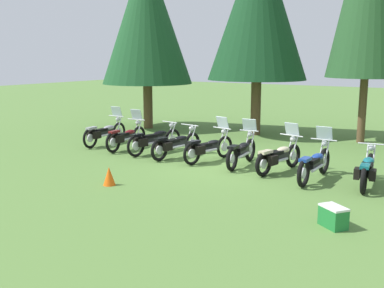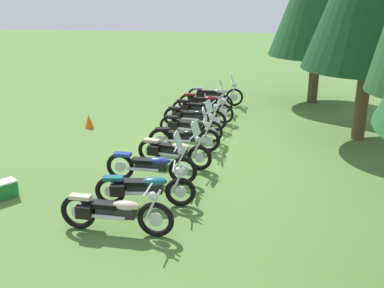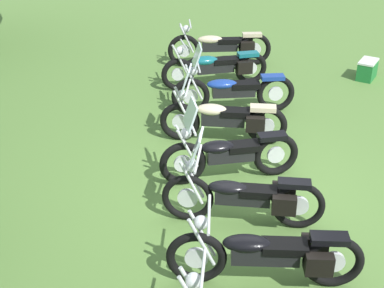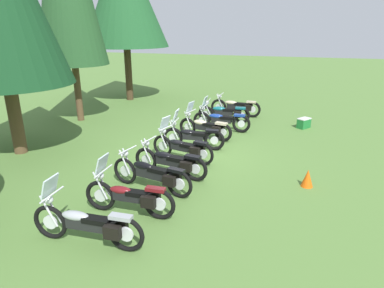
{
  "view_description": "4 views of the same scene",
  "coord_description": "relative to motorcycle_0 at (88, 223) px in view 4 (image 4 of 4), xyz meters",
  "views": [
    {
      "loc": [
        6.56,
        -12.36,
        3.27
      ],
      "look_at": [
        -1.18,
        -0.12,
        0.54
      ],
      "focal_mm": 43.45,
      "sensor_mm": 36.0,
      "label": 1
    },
    {
      "loc": [
        13.14,
        2.18,
        4.69
      ],
      "look_at": [
        1.56,
        0.46,
        0.63
      ],
      "focal_mm": 41.67,
      "sensor_mm": 36.0,
      "label": 2
    },
    {
      "loc": [
        -6.94,
        1.43,
        4.74
      ],
      "look_at": [
        0.25,
        0.68,
        0.79
      ],
      "focal_mm": 52.88,
      "sensor_mm": 36.0,
      "label": 3
    },
    {
      "loc": [
        -10.2,
        -3.19,
        4.08
      ],
      "look_at": [
        -1.42,
        -0.47,
        0.86
      ],
      "focal_mm": 31.68,
      "sensor_mm": 36.0,
      "label": 4
    }
  ],
  "objects": [
    {
      "name": "ground_plane",
      "position": [
        5.39,
        -0.4,
        -0.48
      ],
      "size": [
        80.0,
        80.0,
        0.0
      ],
      "primitive_type": "plane",
      "color": "#547A38"
    },
    {
      "name": "motorcycle_0",
      "position": [
        0.0,
        0.0,
        0.0
      ],
      "size": [
        0.71,
        2.39,
        1.38
      ],
      "rotation": [
        0.0,
        0.0,
        1.61
      ],
      "color": "black",
      "rests_on": "ground_plane"
    },
    {
      "name": "motorcycle_6",
      "position": [
        7.1,
        -0.44,
        -0.02
      ],
      "size": [
        0.89,
        2.19,
        1.36
      ],
      "rotation": [
        0.0,
        0.0,
        1.37
      ],
      "color": "black",
      "rests_on": "ground_plane"
    },
    {
      "name": "motorcycle_3",
      "position": [
        3.5,
        -0.4,
        -0.03
      ],
      "size": [
        0.83,
        2.32,
        1.02
      ],
      "rotation": [
        0.0,
        0.0,
        1.42
      ],
      "color": "black",
      "rests_on": "ground_plane"
    },
    {
      "name": "traffic_cone",
      "position": [
        3.95,
        -4.11,
        -0.24
      ],
      "size": [
        0.32,
        0.32,
        0.48
      ],
      "primitive_type": "cone",
      "color": "#EA590F",
      "rests_on": "ground_plane"
    },
    {
      "name": "motorcycle_5",
      "position": [
        5.87,
        -0.31,
        -0.02
      ],
      "size": [
        0.62,
        2.2,
        1.37
      ],
      "rotation": [
        0.0,
        0.0,
        1.65
      ],
      "color": "black",
      "rests_on": "ground_plane"
    },
    {
      "name": "motorcycle_2",
      "position": [
        2.5,
        -0.26,
        -0.01
      ],
      "size": [
        0.86,
        2.41,
        1.02
      ],
      "rotation": [
        0.0,
        0.0,
        1.38
      ],
      "color": "black",
      "rests_on": "ground_plane"
    },
    {
      "name": "motorcycle_7",
      "position": [
        8.27,
        -0.77,
        -0.01
      ],
      "size": [
        0.73,
        2.39,
        1.38
      ],
      "rotation": [
        0.0,
        0.0,
        1.55
      ],
      "color": "black",
      "rests_on": "ground_plane"
    },
    {
      "name": "motorcycle_9",
      "position": [
        10.83,
        -0.95,
        -0.02
      ],
      "size": [
        0.61,
        2.4,
        1.03
      ],
      "rotation": [
        0.0,
        0.0,
        1.53
      ],
      "color": "black",
      "rests_on": "ground_plane"
    },
    {
      "name": "motorcycle_4",
      "position": [
        4.71,
        -0.35,
        -0.01
      ],
      "size": [
        0.89,
        2.19,
        1.37
      ],
      "rotation": [
        0.0,
        0.0,
        1.35
      ],
      "color": "black",
      "rests_on": "ground_plane"
    },
    {
      "name": "motorcycle_8",
      "position": [
        9.59,
        -0.66,
        -0.03
      ],
      "size": [
        0.74,
        2.3,
        1.0
      ],
      "rotation": [
        0.0,
        0.0,
        1.69
      ],
      "color": "black",
      "rests_on": "ground_plane"
    },
    {
      "name": "picnic_cooler",
      "position": [
        9.68,
        -4.03,
        -0.27
      ],
      "size": [
        0.64,
        0.6,
        0.42
      ],
      "color": "#1E7233",
      "rests_on": "ground_plane"
    },
    {
      "name": "motorcycle_1",
      "position": [
        1.26,
        -0.26,
        -0.01
      ],
      "size": [
        0.76,
        2.2,
        1.38
      ],
      "rotation": [
        0.0,
        0.0,
        1.6
      ],
      "color": "black",
      "rests_on": "ground_plane"
    }
  ]
}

